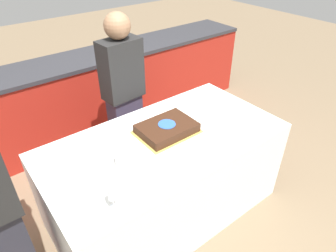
% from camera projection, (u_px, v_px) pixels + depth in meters
% --- Properties ---
extents(ground_plane, '(14.00, 14.00, 0.00)m').
position_uv_depth(ground_plane, '(165.00, 209.00, 2.67)').
color(ground_plane, '#7A664C').
extents(back_counter, '(4.40, 0.58, 0.92)m').
position_uv_depth(back_counter, '(83.00, 97.00, 3.42)').
color(back_counter, '#A82319').
rests_on(back_counter, ground_plane).
extents(dining_table, '(1.83, 0.94, 0.78)m').
position_uv_depth(dining_table, '(165.00, 177.00, 2.45)').
color(dining_table, white).
rests_on(dining_table, ground_plane).
extents(cake, '(0.46, 0.34, 0.08)m').
position_uv_depth(cake, '(167.00, 128.00, 2.28)').
color(cake, gold).
rests_on(cake, dining_table).
extents(plate_stack, '(0.22, 0.22, 0.07)m').
position_uv_depth(plate_stack, '(132.00, 158.00, 1.99)').
color(plate_stack, white).
rests_on(plate_stack, dining_table).
extents(wine_glass, '(0.06, 0.06, 0.18)m').
position_uv_depth(wine_glass, '(112.00, 193.00, 1.62)').
color(wine_glass, white).
rests_on(wine_glass, dining_table).
extents(side_plate_near_cake, '(0.18, 0.18, 0.00)m').
position_uv_depth(side_plate_near_cake, '(154.00, 112.00, 2.54)').
color(side_plate_near_cake, white).
rests_on(side_plate_near_cake, dining_table).
extents(side_plate_right_edge, '(0.18, 0.18, 0.00)m').
position_uv_depth(side_plate_right_edge, '(212.00, 122.00, 2.42)').
color(side_plate_right_edge, white).
rests_on(side_plate_right_edge, dining_table).
extents(utensil_pile, '(0.14, 0.10, 0.02)m').
position_uv_depth(utensil_pile, '(210.00, 157.00, 2.04)').
color(utensil_pile, white).
rests_on(utensil_pile, dining_table).
extents(person_cutting_cake, '(0.37, 0.23, 1.55)m').
position_uv_depth(person_cutting_cake, '(124.00, 97.00, 2.69)').
color(person_cutting_cake, '#383347').
rests_on(person_cutting_cake, ground_plane).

